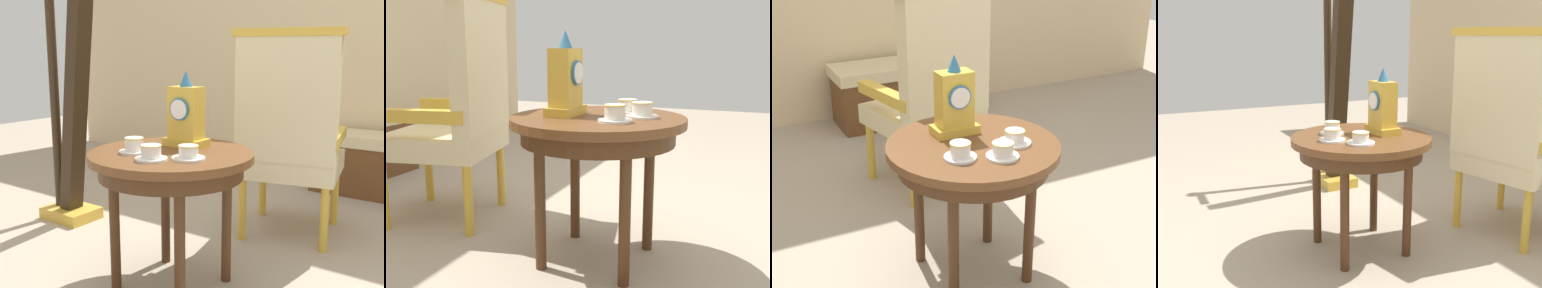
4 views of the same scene
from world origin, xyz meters
TOP-DOWN VIEW (x-y plane):
  - ground_plane at (0.00, 0.00)m, footprint 10.00×10.00m
  - side_table at (-0.08, 0.02)m, footprint 0.70×0.70m
  - teacup_left at (-0.19, -0.09)m, footprint 0.13×0.13m
  - teacup_right at (-0.05, -0.16)m, footprint 0.13×0.13m
  - teacup_center at (0.07, -0.06)m, footprint 0.13×0.13m
  - mantel_clock at (-0.10, 0.15)m, footprint 0.19×0.11m
  - armchair at (0.10, 0.82)m, footprint 0.64×0.63m
  - harp at (-1.09, 0.34)m, footprint 0.40×0.24m

SIDE VIEW (x-z plane):
  - ground_plane at x=0.00m, z-range 0.00..0.00m
  - side_table at x=-0.08m, z-range 0.23..0.84m
  - armchair at x=0.10m, z-range 0.02..1.16m
  - teacup_center at x=0.07m, z-range 0.61..0.66m
  - teacup_right at x=-0.05m, z-range 0.61..0.67m
  - teacup_left at x=-0.19m, z-range 0.61..0.67m
  - harp at x=-1.09m, z-range -0.17..1.57m
  - mantel_clock at x=-0.10m, z-range 0.58..0.91m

